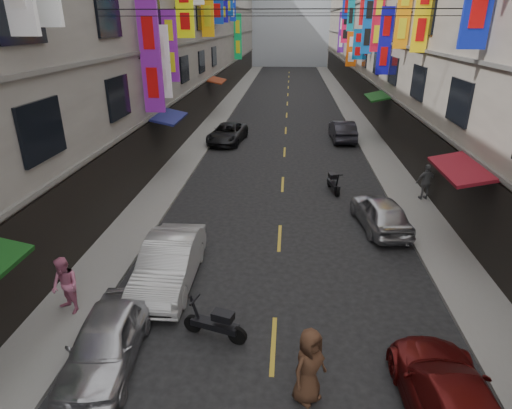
% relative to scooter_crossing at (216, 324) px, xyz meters
% --- Properties ---
extents(sidewalk_left, '(2.00, 90.00, 0.12)m').
position_rel_scooter_crossing_xyz_m(sidewalk_left, '(-4.48, 29.83, -0.38)').
color(sidewalk_left, slate).
rests_on(sidewalk_left, ground).
extents(sidewalk_right, '(2.00, 90.00, 0.12)m').
position_rel_scooter_crossing_xyz_m(sidewalk_right, '(7.52, 29.83, -0.38)').
color(sidewalk_right, slate).
rests_on(sidewalk_right, ground).
extents(haze_block, '(18.00, 8.00, 22.00)m').
position_rel_scooter_crossing_xyz_m(haze_block, '(1.52, 79.83, 10.56)').
color(haze_block, '#ABB3BF').
rests_on(haze_block, ground).
extents(shop_signage, '(14.00, 55.00, 12.00)m').
position_rel_scooter_crossing_xyz_m(shop_signage, '(1.37, 22.87, 8.62)').
color(shop_signage, '#0D27A1').
rests_on(shop_signage, ground).
extents(street_awnings, '(13.99, 35.20, 0.41)m').
position_rel_scooter_crossing_xyz_m(street_awnings, '(0.26, 13.83, 2.56)').
color(street_awnings, '#124513').
rests_on(street_awnings, ground).
extents(overhead_cables, '(14.00, 38.04, 1.24)m').
position_rel_scooter_crossing_xyz_m(overhead_cables, '(1.52, 17.83, 8.36)').
color(overhead_cables, black).
rests_on(overhead_cables, ground).
extents(lane_markings, '(0.12, 80.20, 0.01)m').
position_rel_scooter_crossing_xyz_m(lane_markings, '(1.52, 26.83, -0.44)').
color(lane_markings, gold).
rests_on(lane_markings, ground).
extents(scooter_crossing, '(1.76, 0.74, 1.14)m').
position_rel_scooter_crossing_xyz_m(scooter_crossing, '(0.00, 0.00, 0.00)').
color(scooter_crossing, black).
rests_on(scooter_crossing, ground).
extents(scooter_far_right, '(0.63, 1.79, 1.14)m').
position_rel_scooter_crossing_xyz_m(scooter_far_right, '(4.02, 11.01, 0.00)').
color(scooter_far_right, black).
rests_on(scooter_far_right, ground).
extents(car_left_near, '(1.83, 3.92, 1.30)m').
position_rel_scooter_crossing_xyz_m(car_left_near, '(-2.48, -1.09, 0.21)').
color(car_left_near, '#BBBBC0').
rests_on(car_left_near, ground).
extents(car_left_mid, '(1.61, 4.49, 1.47)m').
position_rel_scooter_crossing_xyz_m(car_left_mid, '(-1.88, 2.47, 0.30)').
color(car_left_mid, silver).
rests_on(car_left_mid, ground).
extents(car_left_far, '(2.63, 4.80, 1.27)m').
position_rel_scooter_crossing_xyz_m(car_left_far, '(-2.48, 19.96, 0.19)').
color(car_left_far, black).
rests_on(car_left_far, ground).
extents(car_right_near, '(1.94, 4.49, 1.29)m').
position_rel_scooter_crossing_xyz_m(car_right_near, '(5.21, -2.34, 0.20)').
color(car_right_near, '#5C100F').
rests_on(car_right_near, ground).
extents(car_right_mid, '(2.16, 4.17, 1.36)m').
position_rel_scooter_crossing_xyz_m(car_right_mid, '(5.52, 7.03, 0.24)').
color(car_right_mid, '#B1B1B6').
rests_on(car_right_mid, ground).
extents(car_right_far, '(1.64, 4.32, 1.41)m').
position_rel_scooter_crossing_xyz_m(car_right_far, '(5.52, 21.15, 0.26)').
color(car_right_far, '#24232A').
rests_on(car_right_far, ground).
extents(pedestrian_lfar, '(1.00, 0.91, 1.70)m').
position_rel_scooter_crossing_xyz_m(pedestrian_lfar, '(-4.30, 0.63, 0.53)').
color(pedestrian_lfar, '#D06E92').
rests_on(pedestrian_lfar, sidewalk_left).
extents(pedestrian_rfar, '(1.06, 0.72, 1.67)m').
position_rel_scooter_crossing_xyz_m(pedestrian_rfar, '(8.12, 10.06, 0.51)').
color(pedestrian_rfar, slate).
rests_on(pedestrian_rfar, sidewalk_right).
extents(pedestrian_crossing, '(1.06, 1.06, 1.83)m').
position_rel_scooter_crossing_xyz_m(pedestrian_crossing, '(2.34, -1.80, 0.47)').
color(pedestrian_crossing, '#472C1C').
rests_on(pedestrian_crossing, ground).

